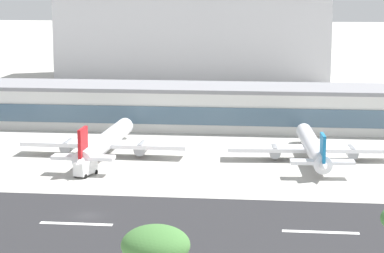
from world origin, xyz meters
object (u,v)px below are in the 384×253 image
Objects in this scene: terminal_building at (222,106)px; airliner_red_tail_gate_1 at (104,143)px; airliner_blue_tail_gate_2 at (313,148)px; service_box_truck_0 at (86,167)px; distant_hotel_block at (195,21)px; palm_tree_0 at (156,247)px.

airliner_red_tail_gate_1 is (-23.51, -40.20, -2.62)m from terminal_building.
airliner_blue_tail_gate_2 is (23.18, -39.24, -2.84)m from terminal_building.
terminal_building is at bearing 26.22° from airliner_blue_tail_gate_2.
airliner_red_tail_gate_1 is at bearing -161.78° from service_box_truck_0.
distant_hotel_block reaches higher than airliner_blue_tail_gate_2.
airliner_blue_tail_gate_2 reaches higher than service_box_truck_0.
distant_hotel_block is 254.82m from palm_tree_0.
service_box_truck_0 is 0.42× the size of palm_tree_0.
palm_tree_0 is (-19.08, -100.05, 10.57)m from airliner_blue_tail_gate_2.
airliner_red_tail_gate_1 reaches higher than service_box_truck_0.
airliner_red_tail_gate_1 is 2.97× the size of palm_tree_0.
service_box_truck_0 is (-46.35, -19.09, -1.06)m from airliner_blue_tail_gate_2.
distant_hotel_block is 173.94m from service_box_truck_0.
distant_hotel_block is 16.94× the size of service_box_truck_0.
palm_tree_0 is (27.26, -80.96, 11.63)m from service_box_truck_0.
distant_hotel_block is 2.37× the size of airliner_red_tail_gate_1.
palm_tree_0 is (4.10, -139.29, 7.73)m from terminal_building.
airliner_red_tail_gate_1 is (-3.80, -154.42, -20.45)m from distant_hotel_block.
airliner_red_tail_gate_1 is at bearing -120.32° from terminal_building.
distant_hotel_block reaches higher than service_box_truck_0.
distant_hotel_block is at bearing 11.27° from airliner_blue_tail_gate_2.
palm_tree_0 is (23.81, -253.51, -10.10)m from distant_hotel_block.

